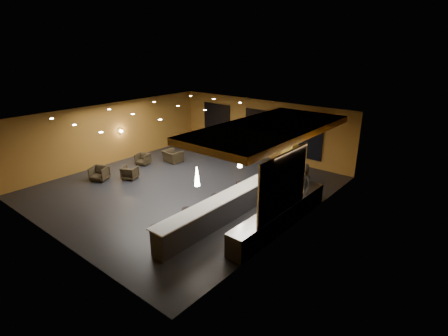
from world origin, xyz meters
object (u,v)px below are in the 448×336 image
Objects in this scene: column at (290,150)px; staff_a at (277,182)px; prep_counter at (281,216)px; pendant_0 at (197,177)px; bar_stool_1 at (187,215)px; pendant_2 at (273,145)px; armchair_a at (99,173)px; staff_b at (300,178)px; armchair_d at (173,156)px; bar_counter at (232,205)px; pendant_1 at (240,159)px; staff_c at (303,183)px; bar_stool_3 at (240,188)px; armchair_b at (130,173)px; armchair_c at (143,159)px; bar_stool_4 at (265,177)px; bar_stool_2 at (215,200)px; bar_stool_0 at (155,233)px.

staff_a is (0.53, -1.96, -0.95)m from column.
prep_counter is at bearing -64.00° from column.
pendant_0 reaches higher than staff_a.
pendant_2 is at bearing 81.19° from bar_stool_1.
prep_counter reaches higher than armchair_a.
staff_b is at bearing 18.64° from pendant_2.
bar_counter is at bearing 160.66° from armchair_d.
column is at bearing 90.00° from pendant_1.
bar_stool_3 is at bearing -131.32° from staff_c.
pendant_1 is at bearing 90.00° from bar_counter.
staff_c is at bearing 176.18° from armchair_b.
armchair_d is 1.32× the size of bar_stool_1.
pendant_2 is 1.67m from staff_a.
staff_a is 2.24× the size of armchair_c.
bar_stool_4 is (-1.24, 0.88, -0.34)m from staff_a.
prep_counter is 9.88m from armchair_a.
bar_counter is 9.96× the size of bar_stool_1.
prep_counter is at bearing 40.37° from bar_stool_1.
pendant_0 is 4.11m from bar_stool_3.
bar_stool_4 is (7.01, 4.78, 0.09)m from armchair_a.
pendant_0 is at bearing -82.66° from bar_stool_4.
staff_c is at bearing 52.33° from bar_stool_2.
prep_counter is 4.06m from bar_stool_4.
prep_counter is 3.73m from pendant_2.
bar_stool_3 is (-0.04, 3.42, -0.00)m from bar_stool_1.
pendant_2 is at bearing 90.00° from pendant_0.
armchair_b is (-6.67, -0.14, -0.16)m from bar_counter.
armchair_a is 8.49m from bar_stool_4.
staff_a is 8.56m from armchair_c.
bar_stool_1 is at bearing -139.63° from prep_counter.
pendant_0 reaches higher than armchair_c.
staff_b is at bearing -42.82° from column.
prep_counter is 10.04m from armchair_c.
pendant_1 is 3.35m from staff_c.
pendant_2 reaches higher than bar_stool_4.
pendant_1 is at bearing 32.09° from bar_stool_2.
armchair_a is 7.00m from bar_stool_1.
pendant_0 is 0.98× the size of bar_stool_4.
pendant_2 is (-2.00, 2.50, 1.92)m from prep_counter.
bar_stool_0 is (-1.21, -6.09, -0.31)m from staff_a.
column is 4.36× the size of bar_stool_1.
armchair_a is at bearing -172.68° from staff_a.
column is 1.71m from pendant_2.
staff_a reaches higher than armchair_a.
column is 5.00× the size of pendant_1.
bar_counter is 10.44× the size of bar_stool_0.
column is at bearing 87.13° from staff_a.
staff_a is 3.04m from bar_stool_2.
column is 3.30× the size of armchair_d.
prep_counter is at bearing 158.95° from armchair_b.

